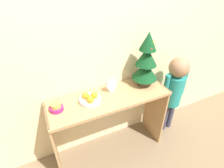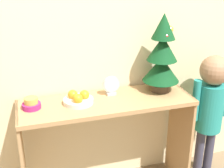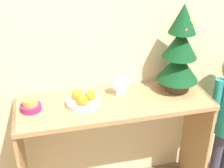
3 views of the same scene
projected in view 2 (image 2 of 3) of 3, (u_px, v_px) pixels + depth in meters
The scene contains 7 objects.
back_wall at pixel (97, 27), 2.18m from camera, with size 7.00×0.05×2.50m, color beige.
console_table at pixel (107, 124), 2.21m from camera, with size 1.21×0.39×0.79m.
mini_tree at pixel (162, 55), 2.20m from camera, with size 0.26×0.26×0.57m.
fruit_bowl at pixel (78, 99), 2.09m from camera, with size 0.20×0.20×0.09m.
singing_bowl at pixel (31, 104), 2.02m from camera, with size 0.12×0.12×0.07m.
desk_clock at pixel (111, 86), 2.20m from camera, with size 0.12×0.04×0.14m.
child_figure at pixel (211, 101), 2.41m from camera, with size 0.32×0.22×1.04m.
Camera 2 is at (-0.52, -1.67, 1.71)m, focal length 50.00 mm.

